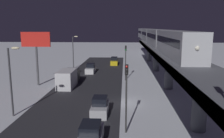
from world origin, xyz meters
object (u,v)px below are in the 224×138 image
box_truck (68,78)px  commercial_billboard (36,45)px  subway_train (152,36)px  sedan_yellow (114,61)px  sedan_silver (100,107)px  sedan_white_2 (91,137)px  traffic_light_mid (126,58)px  traffic_light_near (126,89)px  sedan_white (91,69)px

box_truck → commercial_billboard: size_ratio=0.83×
subway_train → commercial_billboard: 31.39m
subway_train → sedan_yellow: size_ratio=15.81×
sedan_silver → box_truck: size_ratio=0.55×
sedan_white_2 → sedan_silver: bearing=90.0°
sedan_yellow → traffic_light_mid: size_ratio=0.73×
traffic_light_near → sedan_yellow: bearing=-85.8°
box_truck → traffic_light_mid: bearing=-154.7°
traffic_light_mid → commercial_billboard: size_ratio=0.72×
subway_train → traffic_light_near: subway_train is taller
subway_train → sedan_white: subway_train is taller
sedan_yellow → sedan_silver: bearing=-90.0°
sedan_yellow → commercial_billboard: bearing=-117.6°
box_truck → traffic_light_near: (-9.50, 16.71, 2.85)m
sedan_silver → sedan_white_2: same height
sedan_yellow → sedan_white: bearing=-112.5°
subway_train → sedan_silver: 37.03m
subway_train → box_truck: subway_train is taller
sedan_silver → commercial_billboard: commercial_billboard is taller
sedan_silver → sedan_white_2: size_ratio=0.90×
sedan_white_2 → traffic_light_mid: size_ratio=0.71×
sedan_white → sedan_yellow: bearing=-112.5°
sedan_yellow → traffic_light_near: size_ratio=0.73×
sedan_white_2 → traffic_light_mid: bearing=83.1°
sedan_silver → commercial_billboard: 18.07m
sedan_white_2 → sedan_yellow: bearing=90.0°
sedan_white → traffic_light_mid: (-7.50, 7.14, 3.40)m
traffic_light_mid → sedan_white_2: bearing=83.1°
box_truck → sedan_silver: bearing=118.5°
traffic_light_mid → commercial_billboard: commercial_billboard is taller
sedan_white → sedan_silver: size_ratio=1.15×
traffic_light_near → traffic_light_mid: 21.20m
box_truck → traffic_light_near: traffic_light_near is taller
traffic_light_near → commercial_billboard: bearing=-48.8°
sedan_silver → sedan_white_2: (0.00, 7.18, 0.00)m
traffic_light_near → sedan_white: bearing=-75.2°
sedan_white_2 → traffic_light_near: (-2.90, -2.62, 3.40)m
box_truck → traffic_light_mid: 10.88m
sedan_white → box_truck: size_ratio=0.63×
subway_train → traffic_light_mid: bearing=69.7°
commercial_billboard → traffic_light_near: bearing=131.2°
box_truck → traffic_light_near: size_ratio=1.16×
subway_train → traffic_light_mid: (6.84, 18.45, -3.35)m
box_truck → traffic_light_mid: size_ratio=1.16×
sedan_yellow → traffic_light_near: traffic_light_near is taller
traffic_light_near → box_truck: bearing=-60.4°
subway_train → sedan_white: 19.47m
sedan_white → box_truck: (2.00, 11.62, 0.55)m
sedan_white_2 → box_truck: 20.44m
subway_train → traffic_light_mid: subway_train is taller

